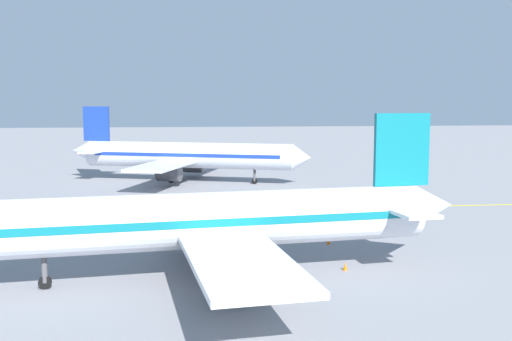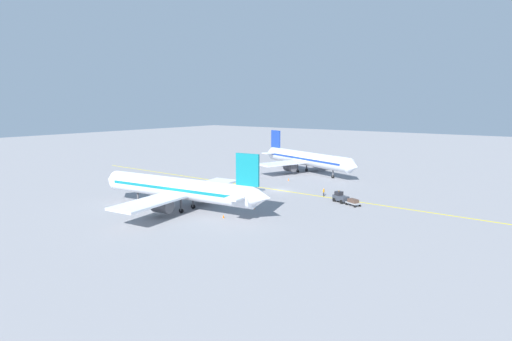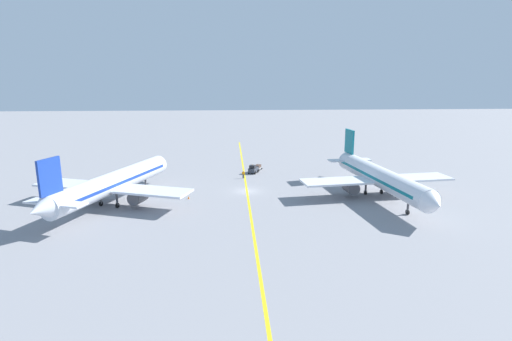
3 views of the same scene
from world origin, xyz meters
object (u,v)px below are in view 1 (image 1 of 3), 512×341
baggage_tug_dark (392,202)px  airplane_adjacent_stand (185,156)px  traffic_cone_near_nose (204,193)px  traffic_cone_mid_apron (328,241)px  baggage_cart_trailing (424,205)px  ground_crew_worker (342,199)px  airplane_at_gate (207,222)px  traffic_cone_by_wingtip (345,266)px

baggage_tug_dark → airplane_adjacent_stand: bearing=40.4°
traffic_cone_near_nose → baggage_tug_dark: bearing=-123.6°
airplane_adjacent_stand → traffic_cone_mid_apron: 40.41m
baggage_cart_trailing → ground_crew_worker: size_ratio=1.75×
airplane_adjacent_stand → baggage_tug_dark: airplane_adjacent_stand is taller
baggage_cart_trailing → airplane_at_gate: bearing=131.4°
airplane_adjacent_stand → baggage_tug_dark: (-25.09, -21.35, -2.81)m
airplane_adjacent_stand → traffic_cone_mid_apron: (-38.63, -11.35, -3.43)m
baggage_cart_trailing → traffic_cone_mid_apron: (-12.26, 13.04, -0.49)m
ground_crew_worker → traffic_cone_mid_apron: ground_crew_worker is taller
ground_crew_worker → airplane_at_gate: bearing=147.4°
baggage_tug_dark → traffic_cone_mid_apron: (-13.54, 10.00, -0.63)m
ground_crew_worker → traffic_cone_by_wingtip: (-23.38, 5.98, -0.63)m
baggage_cart_trailing → ground_crew_worker: 8.53m
traffic_cone_near_nose → traffic_cone_mid_apron: size_ratio=1.00×
traffic_cone_mid_apron → baggage_tug_dark: bearing=-36.4°
baggage_cart_trailing → traffic_cone_near_nose: size_ratio=5.34×
airplane_at_gate → baggage_cart_trailing: (20.28, -23.01, -2.95)m
baggage_tug_dark → ground_crew_worker: baggage_tug_dark is taller
airplane_at_gate → airplane_adjacent_stand: bearing=1.7°
airplane_at_gate → ground_crew_worker: airplane_at_gate is taller
traffic_cone_mid_apron → airplane_adjacent_stand: bearing=16.4°
traffic_cone_near_nose → traffic_cone_mid_apron: same height
traffic_cone_near_nose → ground_crew_worker: bearing=-125.4°
airplane_adjacent_stand → baggage_cart_trailing: (-26.36, -24.39, -2.95)m
airplane_adjacent_stand → baggage_tug_dark: 33.06m
traffic_cone_near_nose → airplane_adjacent_stand: bearing=10.0°
baggage_cart_trailing → traffic_cone_near_nose: 26.25m
airplane_at_gate → baggage_cart_trailing: bearing=-48.6°
ground_crew_worker → airplane_adjacent_stand: bearing=36.4°
traffic_cone_mid_apron → baggage_cart_trailing: bearing=-46.8°
traffic_cone_by_wingtip → airplane_at_gate: bearing=93.6°
airplane_at_gate → traffic_cone_near_nose: airplane_at_gate is taller
airplane_at_gate → traffic_cone_near_nose: (34.28, -0.80, -3.43)m
baggage_tug_dark → baggage_cart_trailing: size_ratio=1.14×
baggage_cart_trailing → airplane_adjacent_stand: bearing=42.8°
baggage_cart_trailing → traffic_cone_near_nose: bearing=57.8°
baggage_tug_dark → traffic_cone_by_wingtip: 23.52m
airplane_at_gate → traffic_cone_mid_apron: bearing=-51.2°
traffic_cone_mid_apron → traffic_cone_by_wingtip: 7.46m
baggage_cart_trailing → traffic_cone_by_wingtip: size_ratio=5.34×
airplane_at_gate → traffic_cone_by_wingtip: (0.59, -9.34, -3.43)m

